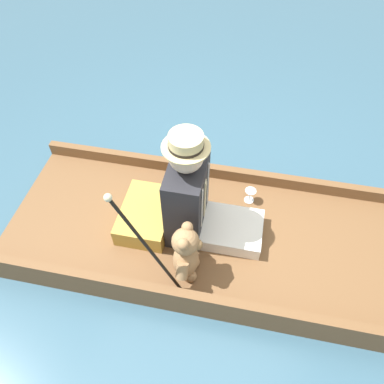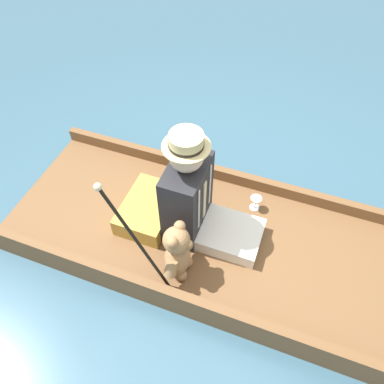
{
  "view_description": "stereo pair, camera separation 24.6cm",
  "coord_description": "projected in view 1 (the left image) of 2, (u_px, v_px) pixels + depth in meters",
  "views": [
    {
      "loc": [
        1.53,
        0.22,
        2.45
      ],
      "look_at": [
        -0.01,
        -0.09,
        0.56
      ],
      "focal_mm": 35.0,
      "sensor_mm": 36.0,
      "label": 1
    },
    {
      "loc": [
        1.46,
        0.46,
        2.45
      ],
      "look_at": [
        -0.01,
        -0.09,
        0.56
      ],
      "focal_mm": 35.0,
      "sensor_mm": 36.0,
      "label": 2
    }
  ],
  "objects": [
    {
      "name": "walking_cane",
      "position": [
        143.0,
        242.0,
        2.09
      ],
      "size": [
        0.04,
        0.38,
        0.9
      ],
      "color": "black",
      "rests_on": "punt_boat"
    },
    {
      "name": "teddy_bear",
      "position": [
        186.0,
        254.0,
        2.38
      ],
      "size": [
        0.33,
        0.19,
        0.47
      ],
      "color": "#9E754C",
      "rests_on": "punt_boat"
    },
    {
      "name": "punt_boat",
      "position": [
        203.0,
        235.0,
        2.81
      ],
      "size": [
        1.17,
        2.89,
        0.26
      ],
      "color": "brown",
      "rests_on": "ground_plane"
    },
    {
      "name": "seat_cushion",
      "position": [
        147.0,
        214.0,
        2.76
      ],
      "size": [
        0.51,
        0.35,
        0.15
      ],
      "color": "#B7933D",
      "rests_on": "punt_boat"
    },
    {
      "name": "wine_glass",
      "position": [
        250.0,
        193.0,
        2.87
      ],
      "size": [
        0.09,
        0.09,
        0.12
      ],
      "color": "silver",
      "rests_on": "punt_boat"
    },
    {
      "name": "seated_person",
      "position": [
        196.0,
        199.0,
        2.51
      ],
      "size": [
        0.41,
        0.69,
        0.9
      ],
      "rotation": [
        0.0,
        0.0,
        0.03
      ],
      "color": "white",
      "rests_on": "punt_boat"
    },
    {
      "name": "ground_plane",
      "position": [
        203.0,
        241.0,
        2.87
      ],
      "size": [
        16.0,
        16.0,
        0.0
      ],
      "primitive_type": "plane",
      "color": "#385B70"
    }
  ]
}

